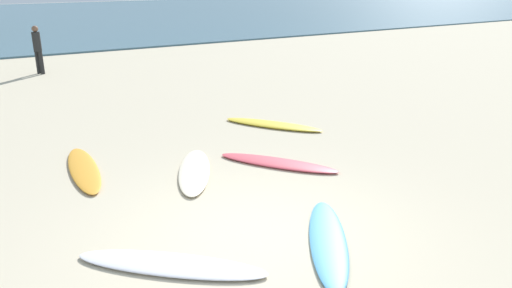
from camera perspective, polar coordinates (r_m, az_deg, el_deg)
ground_plane at (r=7.05m, az=0.27°, el=-10.46°), size 120.00×120.00×0.00m
ocean_water at (r=43.65m, az=-26.81°, el=12.71°), size 120.00×40.00×0.08m
surfboard_0 at (r=6.90m, az=8.30°, el=-11.01°), size 1.74×2.27×0.08m
surfboard_1 at (r=9.14m, az=-7.12°, el=-3.10°), size 1.48×2.27×0.08m
surfboard_2 at (r=9.70m, az=-19.23°, el=-2.74°), size 0.70×2.52×0.08m
surfboard_3 at (r=9.47m, az=2.54°, el=-2.18°), size 1.83×2.22×0.08m
surfboard_4 at (r=6.44m, az=-9.79°, el=-13.53°), size 2.21×2.02×0.07m
surfboard_5 at (r=11.82m, az=1.95°, el=2.26°), size 1.85×2.31×0.08m
beachgoer_mid at (r=19.54m, az=-23.88°, el=10.16°), size 0.38×0.38×1.71m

